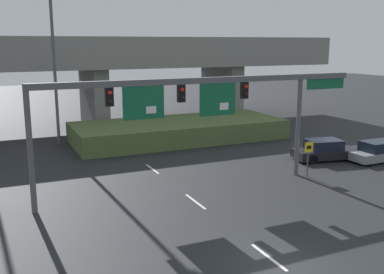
{
  "coord_description": "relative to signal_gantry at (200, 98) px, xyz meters",
  "views": [
    {
      "loc": [
        -9.26,
        -12.6,
        8.11
      ],
      "look_at": [
        0.0,
        7.92,
        3.35
      ],
      "focal_mm": 42.0,
      "sensor_mm": 36.0,
      "label": 1
    }
  ],
  "objects": [
    {
      "name": "overpass_bridge",
      "position": [
        -1.12,
        22.02,
        0.99
      ],
      "size": [
        49.98,
        9.27,
        8.62
      ],
      "color": "gray",
      "rests_on": "ground"
    },
    {
      "name": "signal_gantry",
      "position": [
        0.0,
        0.0,
        0.0
      ],
      "size": [
        19.07,
        0.44,
        6.25
      ],
      "color": "#515456",
      "rests_on": "ground"
    },
    {
      "name": "parked_sedan_mid_right",
      "position": [
        14.01,
        0.37,
        -4.49
      ],
      "size": [
        4.56,
        1.76,
        1.42
      ],
      "rotation": [
        0.0,
        0.0,
        -0.0
      ],
      "color": "gray",
      "rests_on": "ground"
    },
    {
      "name": "parked_sedan_near_right",
      "position": [
        10.74,
        2.17,
        -4.47
      ],
      "size": [
        4.78,
        2.69,
        1.45
      ],
      "rotation": [
        0.0,
        0.0,
        -0.19
      ],
      "color": "black",
      "rests_on": "ground"
    },
    {
      "name": "lane_markings",
      "position": [
        -1.12,
        4.95,
        -5.14
      ],
      "size": [
        0.14,
        29.45,
        0.01
      ],
      "color": "silver",
      "rests_on": "ground"
    },
    {
      "name": "highway_light_pole_near",
      "position": [
        -5.58,
        15.08,
        3.33
      ],
      "size": [
        0.7,
        0.36,
        16.17
      ],
      "color": "#515456",
      "rests_on": "ground"
    },
    {
      "name": "speed_limit_sign",
      "position": [
        7.01,
        -0.63,
        -3.69
      ],
      "size": [
        0.6,
        0.11,
        2.22
      ],
      "color": "#4C4C4C",
      "rests_on": "ground"
    },
    {
      "name": "grass_embankment",
      "position": [
        3.99,
        12.56,
        -4.34
      ],
      "size": [
        17.65,
        6.98,
        1.6
      ],
      "color": "#4C6033",
      "rests_on": "ground"
    },
    {
      "name": "ground_plane",
      "position": [
        -1.12,
        -9.3,
        -5.14
      ],
      "size": [
        160.0,
        160.0,
        0.0
      ],
      "primitive_type": "plane",
      "color": "black"
    }
  ]
}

